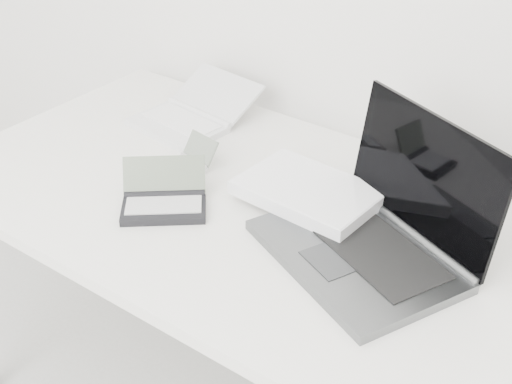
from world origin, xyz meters
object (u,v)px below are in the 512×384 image
Objects in this scene: laptop_large at (352,218)px; desk at (278,229)px; palmtop_charcoal at (164,201)px; netbook_open_white at (189,116)px.

desk is at bearing -149.86° from laptop_large.
palmtop_charcoal is at bearing -134.10° from laptop_large.
laptop_large reaches higher than palmtop_charcoal.
netbook_open_white reaches higher than desk.
laptop_large is at bearing 6.52° from desk.
netbook_open_white is at bearing -173.63° from laptop_large.
netbook_open_white is (-0.43, 0.21, 0.07)m from desk.
desk is 0.49m from netbook_open_white.
desk is 4.94× the size of netbook_open_white.
palmtop_charcoal is at bearing -146.99° from desk.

